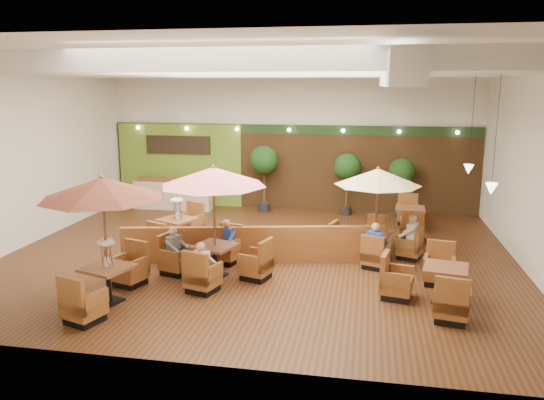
% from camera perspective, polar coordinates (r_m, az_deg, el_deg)
% --- Properties ---
extents(room, '(14.04, 14.00, 5.52)m').
position_cam_1_polar(room, '(15.39, 0.29, 8.34)').
color(room, '#381E0F').
rests_on(room, ground).
extents(service_counter, '(3.00, 0.75, 1.18)m').
position_cam_1_polar(service_counter, '(20.78, -10.53, 0.67)').
color(service_counter, beige).
rests_on(service_counter, ground).
extents(booth_divider, '(7.00, 1.63, 0.99)m').
position_cam_1_polar(booth_divider, '(14.29, -1.90, -4.80)').
color(booth_divider, brown).
rests_on(booth_divider, ground).
extents(table_0, '(2.63, 2.94, 2.84)m').
position_cam_1_polar(table_0, '(11.78, -17.70, -0.74)').
color(table_0, brown).
rests_on(table_0, ground).
extents(table_1, '(2.90, 2.90, 2.82)m').
position_cam_1_polar(table_1, '(12.93, -6.28, -0.22)').
color(table_1, brown).
rests_on(table_1, ground).
extents(table_2, '(2.63, 2.63, 2.54)m').
position_cam_1_polar(table_2, '(14.66, 11.23, 0.45)').
color(table_2, brown).
rests_on(table_2, ground).
extents(table_3, '(1.25, 3.03, 1.62)m').
position_cam_1_polar(table_3, '(15.93, -10.09, -3.13)').
color(table_3, brown).
rests_on(table_3, ground).
extents(table_4, '(1.96, 2.84, 1.03)m').
position_cam_1_polar(table_4, '(12.34, 16.68, -8.66)').
color(table_4, brown).
rests_on(table_4, ground).
extents(table_5, '(0.96, 2.75, 1.02)m').
position_cam_1_polar(table_5, '(17.78, 14.57, -2.11)').
color(table_5, brown).
rests_on(table_5, ground).
extents(topiary_0, '(1.07, 1.07, 2.48)m').
position_cam_1_polar(topiary_0, '(19.78, -0.87, 4.03)').
color(topiary_0, black).
rests_on(topiary_0, ground).
extents(topiary_1, '(0.98, 0.98, 2.27)m').
position_cam_1_polar(topiary_1, '(19.45, 8.10, 3.29)').
color(topiary_1, black).
rests_on(topiary_1, ground).
extents(topiary_2, '(0.92, 0.92, 2.14)m').
position_cam_1_polar(topiary_2, '(19.49, 13.78, 2.78)').
color(topiary_2, black).
rests_on(topiary_2, ground).
extents(diner_0, '(0.39, 0.33, 0.75)m').
position_cam_1_polar(diner_0, '(12.29, -7.52, -6.54)').
color(diner_0, white).
rests_on(diner_0, ground).
extents(diner_1, '(0.39, 0.35, 0.73)m').
position_cam_1_polar(diner_1, '(14.18, -4.98, -3.95)').
color(diner_1, '#2A49B6').
rests_on(diner_1, ground).
extents(diner_2, '(0.35, 0.41, 0.76)m').
position_cam_1_polar(diner_2, '(13.55, -10.36, -4.84)').
color(diner_2, gray).
rests_on(diner_2, ground).
extents(diner_3, '(0.43, 0.40, 0.77)m').
position_cam_1_polar(diner_3, '(13.99, 11.10, -4.30)').
color(diner_3, '#2A49B6').
rests_on(diner_3, ground).
extents(diner_4, '(0.39, 0.44, 0.80)m').
position_cam_1_polar(diner_4, '(14.93, 14.64, -3.38)').
color(diner_4, white).
rests_on(diner_4, ground).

